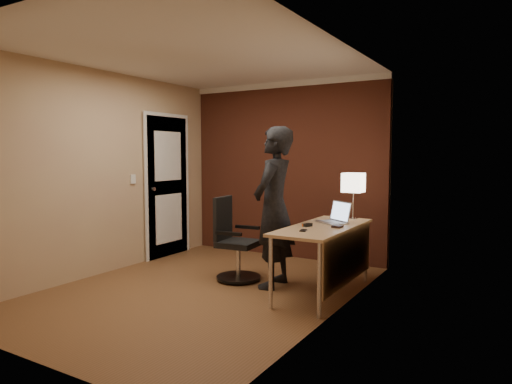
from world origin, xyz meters
TOP-DOWN VIEW (x-y plane):
  - room at (-0.27, 1.54)m, footprint 4.00×4.00m
  - desk at (1.25, 0.54)m, footprint 0.60×1.50m
  - desk_lamp at (1.29, 1.15)m, footprint 0.22×0.22m
  - laptop at (1.21, 0.81)m, footprint 0.42×0.40m
  - mouse at (1.05, 0.41)m, footprint 0.09×0.11m
  - phone at (1.13, 0.14)m, footprint 0.09×0.13m
  - wallet at (1.35, 0.51)m, footprint 0.10×0.12m
  - office_chair at (0.07, 0.51)m, footprint 0.52×0.56m
  - person at (0.60, 0.52)m, footprint 0.49×0.69m

SIDE VIEW (x-z plane):
  - office_chair at x=0.07m, z-range -0.06..0.90m
  - desk at x=1.25m, z-range 0.24..0.97m
  - phone at x=1.13m, z-range 0.73..0.74m
  - wallet at x=1.35m, z-range 0.73..0.75m
  - mouse at x=1.05m, z-range 0.73..0.76m
  - laptop at x=1.21m, z-range 0.68..0.91m
  - person at x=0.60m, z-range 0.00..1.78m
  - desk_lamp at x=1.29m, z-range 0.88..1.41m
  - room at x=-0.27m, z-range -0.63..3.37m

